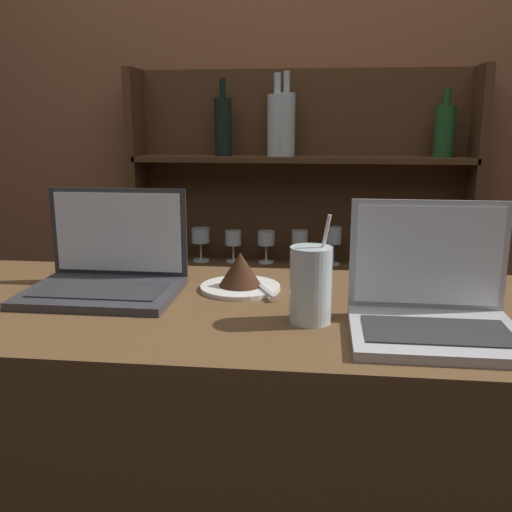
% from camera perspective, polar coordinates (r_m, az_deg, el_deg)
% --- Properties ---
extents(back_wall, '(7.00, 0.06, 2.70)m').
position_cam_1_polar(back_wall, '(2.24, 3.04, 11.35)').
color(back_wall, brown).
rests_on(back_wall, ground_plane).
extents(back_shelf, '(1.26, 0.18, 1.61)m').
position_cam_1_polar(back_shelf, '(2.22, 4.39, -1.39)').
color(back_shelf, '#472D19').
rests_on(back_shelf, ground_plane).
extents(laptop_near, '(0.33, 0.25, 0.23)m').
position_cam_1_polar(laptop_near, '(1.34, -14.63, -1.51)').
color(laptop_near, '#333338').
rests_on(laptop_near, bar_counter).
extents(laptop_far, '(0.30, 0.25, 0.23)m').
position_cam_1_polar(laptop_far, '(1.10, 17.25, -4.75)').
color(laptop_far, '#ADADB2').
rests_on(laptop_far, bar_counter).
extents(cake_plate, '(0.18, 0.19, 0.09)m').
position_cam_1_polar(cake_plate, '(1.31, -1.57, -1.90)').
color(cake_plate, silver).
rests_on(cake_plate, bar_counter).
extents(water_glass, '(0.08, 0.08, 0.21)m').
position_cam_1_polar(water_glass, '(1.09, 5.50, -2.88)').
color(water_glass, silver).
rests_on(water_glass, bar_counter).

